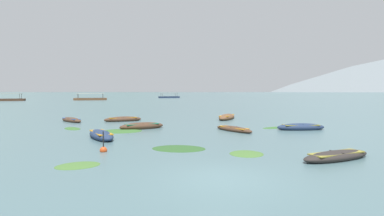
{
  "coord_description": "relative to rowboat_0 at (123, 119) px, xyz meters",
  "views": [
    {
      "loc": [
        -1.86,
        -9.91,
        3.1
      ],
      "look_at": [
        1.96,
        39.98,
        0.18
      ],
      "focal_mm": 26.97,
      "sensor_mm": 36.0,
      "label": 1
    }
  ],
  "objects": [
    {
      "name": "ground_plane",
      "position": [
        6.74,
        1479.74,
        -0.19
      ],
      "size": [
        6000.0,
        6000.0,
        0.0
      ],
      "primitive_type": "plane",
      "color": "slate"
    },
    {
      "name": "mountain_1",
      "position": [
        -292.75,
        1558.37,
        170.54
      ],
      "size": [
        878.68,
        878.68,
        341.46
      ],
      "primitive_type": "cone",
      "color": "#4C5B56",
      "rests_on": "ground"
    },
    {
      "name": "mountain_2",
      "position": [
        510.78,
        1688.82,
        107.47
      ],
      "size": [
        586.09,
        586.09,
        215.32
      ],
      "primitive_type": "cone",
      "color": "slate",
      "rests_on": "ground"
    },
    {
      "name": "mountain_3",
      "position": [
        1089.14,
        1613.34,
        251.65
      ],
      "size": [
        1994.06,
        1994.06,
        503.68
      ],
      "primitive_type": "cone",
      "color": "slate",
      "rests_on": "ground"
    },
    {
      "name": "rowboat_0",
      "position": [
        0.0,
        0.0,
        0.0
      ],
      "size": [
        3.99,
        2.37,
        0.61
      ],
      "color": "#4C3323",
      "rests_on": "ground"
    },
    {
      "name": "rowboat_1",
      "position": [
        12.43,
        -17.76,
        -0.03
      ],
      "size": [
        4.04,
        2.35,
        0.49
      ],
      "color": "#2D2826",
      "rests_on": "ground"
    },
    {
      "name": "rowboat_2",
      "position": [
        11.19,
        1.4,
        0.03
      ],
      "size": [
        3.17,
        4.63,
        0.71
      ],
      "color": "brown",
      "rests_on": "ground"
    },
    {
      "name": "rowboat_3",
      "position": [
        -5.17,
        -0.09,
        -0.02
      ],
      "size": [
        3.32,
        3.58,
        0.53
      ],
      "color": "#4C3323",
      "rests_on": "ground"
    },
    {
      "name": "rowboat_4",
      "position": [
        0.32,
        -10.86,
        0.01
      ],
      "size": [
        2.89,
        4.15,
        0.64
      ],
      "color": "navy",
      "rests_on": "ground"
    },
    {
      "name": "rowboat_6",
      "position": [
        2.54,
        -6.18,
        0.01
      ],
      "size": [
        3.91,
        2.65,
        0.65
      ],
      "color": "#4C3323",
      "rests_on": "ground"
    },
    {
      "name": "rowboat_7",
      "position": [
        15.39,
        -7.83,
        0.01
      ],
      "size": [
        3.95,
        1.33,
        0.65
      ],
      "color": "navy",
      "rests_on": "ground"
    },
    {
      "name": "rowboat_8",
      "position": [
        9.83,
        -8.13,
        -0.05
      ],
      "size": [
        2.81,
        3.82,
        0.45
      ],
      "color": "#4C3323",
      "rests_on": "ground"
    },
    {
      "name": "ferry_0",
      "position": [
        -47.06,
        66.12,
        0.26
      ],
      "size": [
        10.35,
        5.24,
        2.54
      ],
      "color": "#4C3323",
      "rests_on": "ground"
    },
    {
      "name": "ferry_1",
      "position": [
        4.45,
        103.52,
        0.26
      ],
      "size": [
        9.91,
        6.16,
        2.54
      ],
      "color": "navy",
      "rests_on": "ground"
    },
    {
      "name": "ferry_2",
      "position": [
        -22.82,
        72.94,
        0.26
      ],
      "size": [
        11.52,
        6.45,
        2.54
      ],
      "color": "brown",
      "rests_on": "ground"
    },
    {
      "name": "mooring_buoy",
      "position": [
        1.46,
        -15.25,
        -0.08
      ],
      "size": [
        0.37,
        0.37,
        1.16
      ],
      "color": "#DB4C1E",
      "rests_on": "ground"
    },
    {
      "name": "weed_patch_0",
      "position": [
        1.09,
        -7.6,
        -0.19
      ],
      "size": [
        3.29,
        2.63,
        0.14
      ],
      "primitive_type": "ellipsoid",
      "rotation": [
        0.0,
        0.0,
        0.04
      ],
      "color": "#38662D",
      "rests_on": "ground"
    },
    {
      "name": "weed_patch_1",
      "position": [
        8.64,
        -16.32,
        -0.19
      ],
      "size": [
        2.36,
        2.36,
        0.14
      ],
      "primitive_type": "ellipsoid",
      "rotation": [
        0.0,
        0.0,
        2.26
      ],
      "color": "#477033",
      "rests_on": "ground"
    },
    {
      "name": "weed_patch_2",
      "position": [
        1.03,
        -18.01,
        -0.19
      ],
      "size": [
        2.1,
        1.77,
        0.14
      ],
      "primitive_type": "ellipsoid",
      "rotation": [
        0.0,
        0.0,
        0.29
      ],
      "color": "#477033",
      "rests_on": "ground"
    },
    {
      "name": "weed_patch_3",
      "position": [
        -3.2,
        -5.79,
        -0.19
      ],
      "size": [
        2.2,
        2.57,
        0.14
      ],
      "primitive_type": "ellipsoid",
      "rotation": [
        0.0,
        0.0,
        2.14
      ],
      "color": "#38662D",
      "rests_on": "ground"
    },
    {
      "name": "weed_patch_4",
      "position": [
        14.03,
        -6.45,
        -0.19
      ],
      "size": [
        3.29,
        2.01,
        0.14
      ],
      "primitive_type": "ellipsoid",
      "rotation": [
        0.0,
        0.0,
        0.34
      ],
      "color": "#38662D",
      "rests_on": "ground"
    },
    {
      "name": "weed_patch_5",
      "position": [
        5.34,
        -14.77,
        -0.19
      ],
      "size": [
        3.25,
        2.51,
        0.14
      ],
      "primitive_type": "ellipsoid",
      "rotation": [
        0.0,
        0.0,
        2.94
      ],
      "color": "#2D5628",
      "rests_on": "ground"
    }
  ]
}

